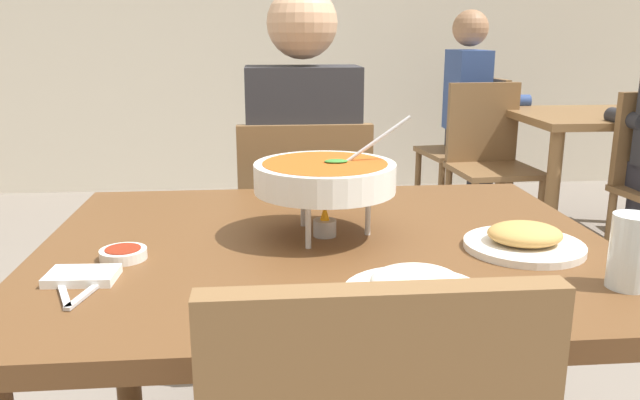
% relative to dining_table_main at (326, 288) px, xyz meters
% --- Properties ---
extents(dining_table_main, '(1.19, 0.96, 0.75)m').
position_rel_dining_table_main_xyz_m(dining_table_main, '(0.00, 0.00, 0.00)').
color(dining_table_main, brown).
rests_on(dining_table_main, ground_plane).
extents(chair_diner_main, '(0.44, 0.44, 0.90)m').
position_rel_dining_table_main_xyz_m(chair_diner_main, '(-0.00, 0.76, -0.13)').
color(chair_diner_main, brown).
rests_on(chair_diner_main, ground_plane).
extents(diner_main, '(0.40, 0.45, 1.31)m').
position_rel_dining_table_main_xyz_m(diner_main, '(0.00, 0.80, 0.11)').
color(diner_main, '#2D2D38').
rests_on(diner_main, ground_plane).
extents(curry_bowl, '(0.33, 0.30, 0.26)m').
position_rel_dining_table_main_xyz_m(curry_bowl, '(0.00, 0.04, 0.24)').
color(curry_bowl, silver).
rests_on(curry_bowl, dining_table_main).
extents(rice_plate, '(0.24, 0.24, 0.06)m').
position_rel_dining_table_main_xyz_m(rice_plate, '(0.11, -0.32, 0.13)').
color(rice_plate, white).
rests_on(rice_plate, dining_table_main).
extents(appetizer_plate, '(0.24, 0.24, 0.06)m').
position_rel_dining_table_main_xyz_m(appetizer_plate, '(0.39, -0.09, 0.13)').
color(appetizer_plate, white).
rests_on(appetizer_plate, dining_table_main).
extents(sauce_dish, '(0.09, 0.09, 0.02)m').
position_rel_dining_table_main_xyz_m(sauce_dish, '(-0.40, -0.07, 0.12)').
color(sauce_dish, white).
rests_on(sauce_dish, dining_table_main).
extents(napkin_folded, '(0.12, 0.09, 0.02)m').
position_rel_dining_table_main_xyz_m(napkin_folded, '(-0.45, -0.18, 0.12)').
color(napkin_folded, white).
rests_on(napkin_folded, dining_table_main).
extents(fork_utensil, '(0.07, 0.16, 0.01)m').
position_rel_dining_table_main_xyz_m(fork_utensil, '(-0.47, -0.23, 0.11)').
color(fork_utensil, silver).
rests_on(fork_utensil, dining_table_main).
extents(spoon_utensil, '(0.05, 0.17, 0.01)m').
position_rel_dining_table_main_xyz_m(spoon_utensil, '(-0.42, -0.23, 0.11)').
color(spoon_utensil, silver).
rests_on(spoon_utensil, dining_table_main).
extents(drink_glass, '(0.07, 0.07, 0.13)m').
position_rel_dining_table_main_xyz_m(drink_glass, '(0.49, -0.30, 0.17)').
color(drink_glass, silver).
rests_on(drink_glass, dining_table_main).
extents(dining_table_far, '(1.00, 0.80, 0.75)m').
position_rel_dining_table_main_xyz_m(dining_table_far, '(1.76, 2.06, -0.03)').
color(dining_table_far, brown).
rests_on(dining_table_far, ground_plane).
extents(chair_bg_left, '(0.50, 0.50, 0.90)m').
position_rel_dining_table_main_xyz_m(chair_bg_left, '(1.20, 2.62, -0.13)').
color(chair_bg_left, brown).
rests_on(chair_bg_left, ground_plane).
extents(chair_bg_right, '(0.47, 0.47, 0.90)m').
position_rel_dining_table_main_xyz_m(chair_bg_right, '(1.14, 2.16, -0.13)').
color(chair_bg_right, brown).
rests_on(chair_bg_right, ground_plane).
extents(patron_bg_left, '(0.45, 0.40, 1.31)m').
position_rel_dining_table_main_xyz_m(patron_bg_left, '(1.19, 2.64, 0.11)').
color(patron_bg_left, '#2D2D38').
rests_on(patron_bg_left, ground_plane).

